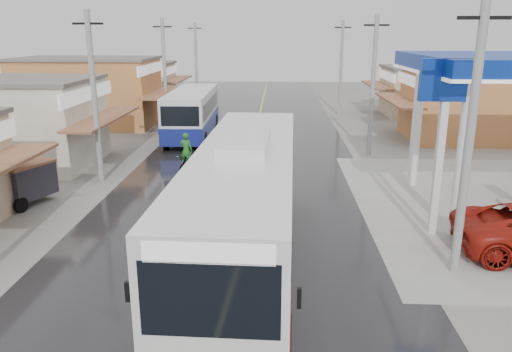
# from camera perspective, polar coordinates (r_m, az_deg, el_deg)

# --- Properties ---
(ground) EXTENTS (120.00, 120.00, 0.00)m
(ground) POSITION_cam_1_polar(r_m,az_deg,el_deg) (15.80, -3.53, -10.35)
(ground) COLOR slate
(ground) RESTS_ON ground
(road) EXTENTS (12.00, 90.00, 0.02)m
(road) POSITION_cam_1_polar(r_m,az_deg,el_deg) (29.93, -0.60, 2.57)
(road) COLOR black
(road) RESTS_ON ground
(centre_line) EXTENTS (0.15, 90.00, 0.01)m
(centre_line) POSITION_cam_1_polar(r_m,az_deg,el_deg) (29.93, -0.60, 2.59)
(centre_line) COLOR #D8CC4C
(centre_line) RESTS_ON road
(shopfronts_left) EXTENTS (11.00, 44.00, 5.20)m
(shopfronts_left) POSITION_cam_1_polar(r_m,az_deg,el_deg) (35.91, -21.57, 3.71)
(shopfronts_left) COLOR tan
(shopfronts_left) RESTS_ON ground
(utility_poles_left) EXTENTS (1.60, 50.00, 8.00)m
(utility_poles_left) POSITION_cam_1_polar(r_m,az_deg,el_deg) (32.03, -13.13, 3.03)
(utility_poles_left) COLOR gray
(utility_poles_left) RESTS_ON ground
(utility_poles_right) EXTENTS (1.60, 36.00, 8.00)m
(utility_poles_right) POSITION_cam_1_polar(r_m,az_deg,el_deg) (30.39, 12.71, 2.35)
(utility_poles_right) COLOR gray
(utility_poles_right) RESTS_ON ground
(coach_bus) EXTENTS (3.32, 13.33, 4.14)m
(coach_bus) POSITION_cam_1_polar(r_m,az_deg,el_deg) (14.94, -1.15, -3.60)
(coach_bus) COLOR silver
(coach_bus) RESTS_ON road
(second_bus) EXTENTS (2.81, 9.76, 3.22)m
(second_bus) POSITION_cam_1_polar(r_m,az_deg,el_deg) (34.54, -7.29, 7.19)
(second_bus) COLOR silver
(second_bus) RESTS_ON road
(cyclist) EXTENTS (1.12, 2.17, 2.22)m
(cyclist) POSITION_cam_1_polar(r_m,az_deg,el_deg) (25.58, -7.87, 1.72)
(cyclist) COLOR black
(cyclist) RESTS_ON ground
(tricycle_near) EXTENTS (2.22, 2.72, 1.79)m
(tricycle_near) POSITION_cam_1_polar(r_m,az_deg,el_deg) (23.13, -24.80, -0.46)
(tricycle_near) COLOR #26262D
(tricycle_near) RESTS_ON ground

